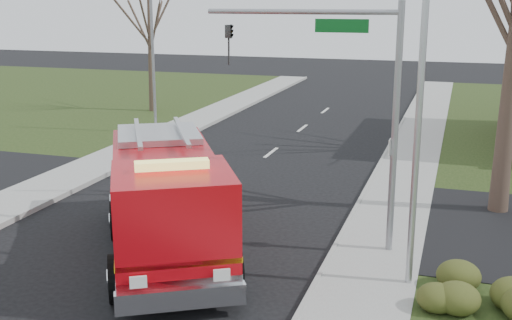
% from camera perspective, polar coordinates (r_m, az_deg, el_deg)
% --- Properties ---
extents(ground, '(120.00, 120.00, 0.00)m').
position_cam_1_polar(ground, '(18.62, -9.34, -7.58)').
color(ground, black).
rests_on(ground, ground).
extents(sidewalk_right, '(2.40, 80.00, 0.15)m').
position_cam_1_polar(sidewalk_right, '(16.85, 10.08, -9.73)').
color(sidewalk_right, gray).
rests_on(sidewalk_right, ground).
extents(hedge_corner, '(2.80, 2.00, 0.90)m').
position_cam_1_polar(hedge_corner, '(15.65, 19.99, -10.30)').
color(hedge_corner, '#303A15').
rests_on(hedge_corner, lawn_right).
extents(bare_tree_left, '(4.50, 4.50, 9.00)m').
position_cam_1_polar(bare_tree_left, '(39.70, -9.47, 12.10)').
color(bare_tree_left, '#3B2A22').
rests_on(bare_tree_left, ground).
extents(traffic_signal_mast, '(5.29, 0.18, 6.80)m').
position_cam_1_polar(traffic_signal_mast, '(17.20, 8.16, 6.91)').
color(traffic_signal_mast, gray).
rests_on(traffic_signal_mast, ground).
extents(streetlight_pole, '(1.48, 0.16, 8.40)m').
position_cam_1_polar(streetlight_pole, '(15.03, 14.11, 5.00)').
color(streetlight_pole, '#B7BABF').
rests_on(streetlight_pole, ground).
extents(utility_pole_far, '(0.14, 0.14, 7.00)m').
position_cam_1_polar(utility_pole_far, '(33.05, -9.11, 8.16)').
color(utility_pole_far, gray).
rests_on(utility_pole_far, ground).
extents(fire_engine, '(6.42, 8.44, 3.28)m').
position_cam_1_polar(fire_engine, '(17.54, -7.98, -3.75)').
color(fire_engine, '#B3080F').
rests_on(fire_engine, ground).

